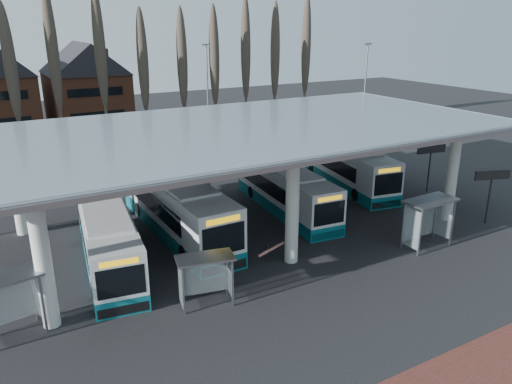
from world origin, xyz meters
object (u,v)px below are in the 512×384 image
bus_2 (285,190)px  bus_3 (345,165)px  bus_0 (107,238)px  bus_1 (176,207)px  shelter_0 (3,293)px  shelter_1 (205,269)px  shelter_2 (427,212)px

bus_2 → bus_3: 7.48m
bus_0 → bus_1: (4.62, 2.09, 0.20)m
bus_1 → shelter_0: (-9.77, -6.57, 0.32)m
bus_2 → bus_3: size_ratio=0.93×
shelter_0 → shelter_1: 8.12m
bus_0 → bus_2: bus_0 is taller
bus_2 → shelter_2: bearing=-61.4°
bus_1 → bus_3: bus_1 is taller
bus_2 → bus_0: bearing=-165.3°
bus_1 → bus_3: 14.95m
bus_1 → bus_0: bearing=-156.5°
bus_1 → shelter_0: 11.78m
shelter_2 → bus_1: bearing=140.7°
bus_3 → shelter_1: bearing=-137.5°
shelter_2 → bus_3: bearing=71.7°
bus_2 → shelter_1: (-9.52, -8.22, 0.29)m
shelter_0 → shelter_1: size_ratio=1.12×
bus_1 → shelter_0: bus_1 is taller
bus_3 → shelter_2: (-3.31, -11.19, 0.54)m
bus_2 → shelter_2: (3.76, -8.75, 0.63)m
bus_1 → shelter_0: size_ratio=4.02×
shelter_2 → shelter_1: bearing=175.9°
bus_0 → shelter_1: size_ratio=4.04×
bus_0 → shelter_0: (-5.15, -4.48, 0.51)m
shelter_1 → bus_0: bearing=126.2°
bus_3 → bus_0: bearing=-157.3°
shelter_0 → shelter_2: shelter_2 is taller
bus_1 → shelter_0: bearing=-146.9°
shelter_2 → bus_2: bearing=111.5°
shelter_2 → shelter_0: bearing=172.2°
shelter_0 → bus_2: bearing=9.8°
bus_1 → bus_3: bearing=8.4°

